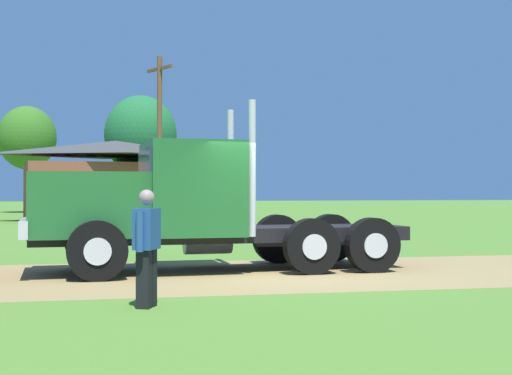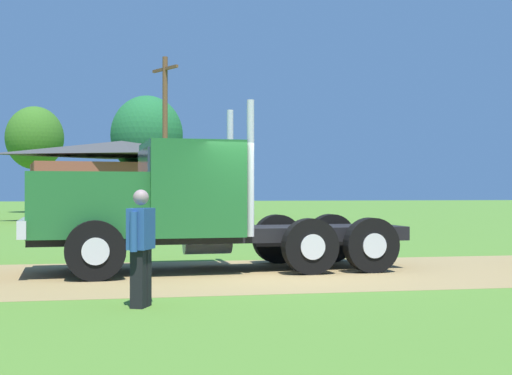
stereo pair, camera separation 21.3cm
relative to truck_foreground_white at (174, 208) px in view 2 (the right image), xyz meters
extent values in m
plane|color=#51802B|center=(1.77, -0.75, -1.25)|extent=(200.00, 200.00, 0.00)
cube|color=#997F4E|center=(1.77, -0.75, -1.24)|extent=(120.00, 5.49, 0.01)
cube|color=black|center=(0.97, 0.04, -0.52)|extent=(7.52, 1.95, 0.28)
cube|color=#23662D|center=(-1.65, -0.11, 0.08)|extent=(2.29, 2.11, 1.21)
cube|color=silver|center=(-2.79, -0.18, -0.34)|extent=(0.29, 2.18, 0.32)
cube|color=#23662D|center=(0.32, 0.00, 0.39)|extent=(1.92, 2.37, 1.82)
cube|color=#2D3D4C|center=(-0.59, -0.05, 0.75)|extent=(0.15, 1.89, 0.80)
cylinder|color=silver|center=(1.38, -0.83, 0.77)|extent=(0.14, 0.14, 2.59)
cylinder|color=silver|center=(1.28, 0.96, 0.77)|extent=(0.14, 0.14, 2.59)
cylinder|color=silver|center=(0.80, 1.03, -0.74)|extent=(1.03, 0.58, 0.52)
cylinder|color=black|center=(-1.48, -1.23, -0.71)|extent=(1.09, 0.36, 1.07)
cylinder|color=silver|center=(-1.47, -1.39, -0.71)|extent=(0.48, 0.07, 0.48)
cylinder|color=black|center=(-1.61, 1.02, -0.71)|extent=(1.09, 0.36, 1.07)
cylinder|color=silver|center=(-1.62, 1.18, -0.71)|extent=(0.48, 0.07, 0.48)
cylinder|color=black|center=(3.75, -0.92, -0.71)|extent=(1.09, 0.36, 1.07)
cylinder|color=silver|center=(3.76, -1.08, -0.71)|extent=(0.48, 0.07, 0.48)
cylinder|color=black|center=(3.62, 1.33, -0.71)|extent=(1.09, 0.36, 1.07)
cylinder|color=silver|center=(3.61, 1.49, -0.71)|extent=(0.48, 0.07, 0.48)
cylinder|color=black|center=(2.51, -1.00, -0.71)|extent=(1.09, 0.36, 1.07)
cylinder|color=silver|center=(2.52, -1.15, -0.71)|extent=(0.48, 0.07, 0.48)
cylinder|color=black|center=(2.37, 1.26, -0.71)|extent=(1.09, 0.36, 1.07)
cylinder|color=silver|center=(2.36, 1.42, -0.71)|extent=(0.48, 0.07, 0.48)
cube|color=#264C8C|center=(-0.79, -4.33, -0.17)|extent=(0.41, 0.50, 0.56)
sphere|color=gray|center=(-0.79, -4.33, 0.25)|extent=(0.21, 0.21, 0.21)
cube|color=black|center=(-0.83, -4.41, -0.85)|extent=(0.23, 0.22, 0.79)
cube|color=black|center=(-0.76, -4.24, -0.85)|extent=(0.23, 0.22, 0.79)
cylinder|color=#264C8C|center=(-0.90, -4.57, -0.20)|extent=(0.10, 0.10, 0.53)
cylinder|color=#264C8C|center=(-0.69, -4.09, -0.20)|extent=(0.10, 0.10, 0.53)
cube|color=brown|center=(-0.73, 25.45, 0.27)|extent=(9.89, 6.80, 3.03)
pyramid|color=#414141|center=(-0.73, 25.45, 2.61)|extent=(10.39, 7.14, 0.82)
cube|color=black|center=(-1.70, 22.48, -0.15)|extent=(1.79, 0.31, 2.20)
cylinder|color=brown|center=(1.35, 22.18, 2.88)|extent=(0.26, 0.26, 8.26)
cube|color=brown|center=(1.35, 22.18, 6.41)|extent=(1.15, 2.01, 0.14)
cylinder|color=#513823|center=(-6.75, 40.51, 0.63)|extent=(0.44, 0.44, 3.75)
ellipsoid|color=#366C1F|center=(-6.75, 40.51, 4.16)|extent=(4.13, 4.13, 4.55)
cylinder|color=#513823|center=(0.76, 28.93, 0.33)|extent=(0.44, 0.44, 3.16)
ellipsoid|color=#1F6732|center=(0.76, 28.93, 3.60)|extent=(4.21, 4.21, 4.63)
camera|label=1|loc=(-1.37, -14.44, 0.34)|focal=51.56mm
camera|label=2|loc=(-1.16, -14.48, 0.34)|focal=51.56mm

